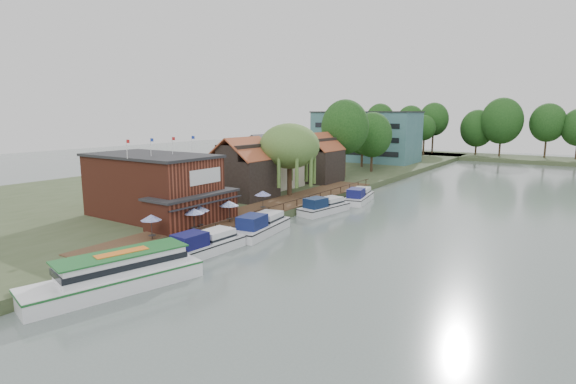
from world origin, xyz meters
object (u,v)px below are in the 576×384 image
Objects in this scene: umbrella_2 at (200,217)px; swan at (145,269)px; cottage_a at (243,168)px; umbrella_0 at (152,227)px; umbrella_4 at (263,200)px; pub at (164,187)px; cruiser_0 at (205,241)px; willow at (289,160)px; cottage_c at (318,157)px; cottage_b at (268,161)px; umbrella_3 at (229,211)px; tour_boat at (114,272)px; cruiser_1 at (261,223)px; cruiser_2 at (324,205)px; umbrella_1 at (194,220)px; hotel_block at (365,136)px; cruiser_3 at (359,194)px.

swan is (3.50, -9.74, -2.07)m from umbrella_2.
cottage_a is 22.73m from umbrella_0.
swan is (3.53, -20.48, -2.07)m from umbrella_4.
pub reaches higher than cruiser_0.
umbrella_2 is (3.03, -21.00, -3.93)m from willow.
umbrella_2 is 5.40× the size of swan.
cottage_c reaches higher than swan.
umbrella_0 is (9.75, -31.50, -2.96)m from cottage_b.
cottage_a is 3.62× the size of umbrella_3.
cottage_c reaches higher than tour_boat.
cruiser_1 is (10.66, 3.94, -3.44)m from pub.
swan is at bearing -83.52° from cruiser_2.
cruiser_1 is at bearing 58.24° from umbrella_1.
hotel_block is 57.73× the size of swan.
hotel_block is 10.69× the size of umbrella_4.
cottage_c is (0.00, 34.00, 0.60)m from pub.
umbrella_3 is at bearing 101.50° from swan.
hotel_block reaches higher than cruiser_1.
umbrella_1 is 5.40× the size of swan.
cruiser_3 is at bearing 94.99° from cruiser_2.
cottage_c is 19.32× the size of swan.
cruiser_0 is 10.10m from tour_boat.
pub is 2.16× the size of cruiser_2.
swan is at bearing -69.87° from umbrella_1.
pub is 2.09× the size of cruiser_0.
pub is 20.41m from cruiser_2.
cruiser_1 is (7.16, -16.06, -5.00)m from willow.
cottage_b is at bearing 125.28° from tour_boat.
cottage_c is (8.00, -37.00, -1.90)m from hotel_block.
willow is 4.39× the size of umbrella_3.
umbrella_1 is 1.00× the size of umbrella_4.
hotel_block is 2.70× the size of cruiser_3.
cruiser_0 is 1.02× the size of cruiser_3.
cruiser_0 is at bearing -31.18° from umbrella_1.
cottage_a is at bearing -82.87° from hotel_block.
willow is (4.50, 5.00, 0.96)m from cottage_a.
swan is at bearing -103.55° from cruiser_3.
umbrella_2 is 27.46m from cruiser_3.
umbrella_1 reaches higher than tour_boat.
umbrella_0 reaches higher than cruiser_1.
cottage_b is 21.82× the size of swan.
willow reaches higher than umbrella_2.
umbrella_4 is at bearing -35.06° from cottage_a.
willow is at bearing 48.01° from cottage_a.
pub is at bearing 133.04° from swan.
umbrella_1 is 0.18× the size of tour_boat.
cottage_b is 9.85m from cottage_c.
cottage_c is 40.01m from cruiser_0.
tour_boat is at bearing -70.80° from swan.
cruiser_0 is 0.74× the size of tour_boat.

